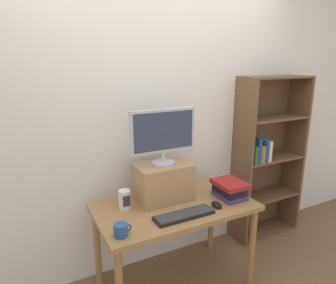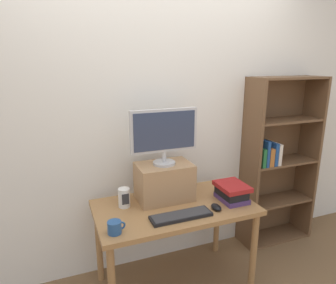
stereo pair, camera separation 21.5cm
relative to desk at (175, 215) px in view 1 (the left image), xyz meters
The scene contains 11 objects.
ground_plane 0.62m from the desk, ahead, with size 12.00×12.00×0.00m, color brown.
back_wall 0.81m from the desk, 90.00° to the left, with size 7.00×0.08×2.60m.
desk is the anchor object (origin of this frame).
bookshelf_unit 1.23m from the desk, 13.55° to the left, with size 0.72×0.28×1.61m.
riser_box 0.27m from the desk, 103.49° to the left, with size 0.42×0.28×0.29m.
computer_monitor 0.63m from the desk, 103.64° to the left, with size 0.52×0.17×0.42m.
keyboard 0.21m from the desk, 98.60° to the right, with size 0.43×0.13×0.02m.
computer_mouse 0.32m from the desk, 33.46° to the right, with size 0.06×0.10×0.04m.
book_stack 0.48m from the desk, 10.48° to the right, with size 0.21×0.26×0.13m.
coffee_mug 0.55m from the desk, 156.84° to the right, with size 0.12×0.09×0.08m.
desk_speaker 0.41m from the desk, 161.70° to the left, with size 0.09×0.09×0.14m.
Camera 1 is at (-0.98, -1.79, 1.74)m, focal length 32.00 mm.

